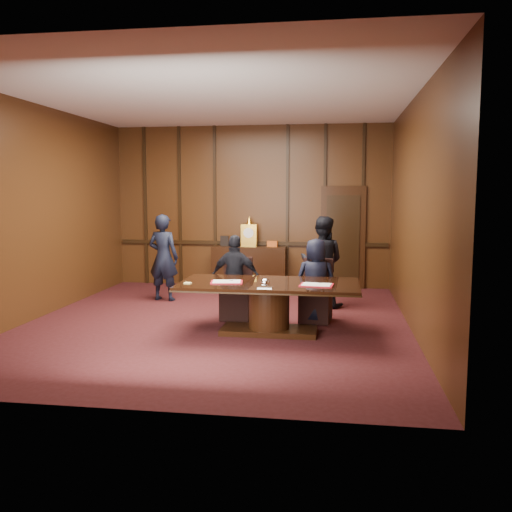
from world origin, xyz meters
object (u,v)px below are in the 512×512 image
(conference_table, at_px, (269,299))
(witness_left, at_px, (163,258))
(sideboard, at_px, (249,265))
(signatory_left, at_px, (235,277))
(signatory_right, at_px, (316,280))
(witness_right, at_px, (322,262))

(conference_table, bearing_deg, witness_left, 137.17)
(sideboard, distance_m, signatory_left, 2.98)
(conference_table, bearing_deg, signatory_right, 50.91)
(witness_right, bearing_deg, witness_left, 8.18)
(signatory_right, height_order, witness_right, witness_right)
(conference_table, height_order, witness_left, witness_left)
(sideboard, bearing_deg, conference_table, -76.55)
(conference_table, xyz_separation_m, signatory_right, (0.65, 0.80, 0.16))
(conference_table, relative_size, witness_left, 1.58)
(signatory_left, bearing_deg, witness_right, -133.55)
(conference_table, distance_m, signatory_left, 1.05)
(signatory_left, height_order, witness_right, witness_right)
(witness_right, bearing_deg, sideboard, -36.95)
(sideboard, relative_size, witness_left, 0.97)
(signatory_left, relative_size, signatory_right, 1.03)
(conference_table, distance_m, signatory_right, 1.04)
(conference_table, relative_size, signatory_right, 1.95)
(signatory_left, bearing_deg, witness_left, -34.19)
(signatory_left, xyz_separation_m, signatory_right, (1.30, 0.00, -0.02))
(witness_left, bearing_deg, conference_table, 147.53)
(sideboard, height_order, witness_left, witness_left)
(signatory_right, relative_size, witness_left, 0.81)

